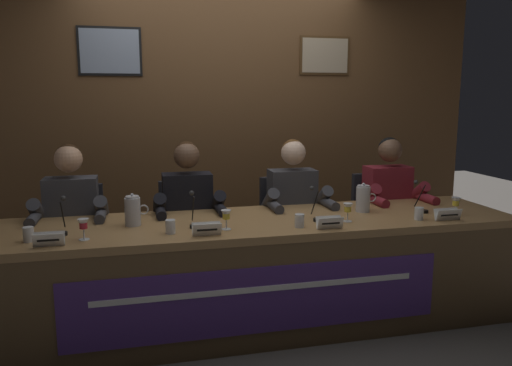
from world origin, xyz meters
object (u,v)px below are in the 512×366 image
at_px(juice_glass_center_left, 226,216).
at_px(microphone_center_left, 194,215).
at_px(water_pitcher_left_side, 133,211).
at_px(water_cup_far_left, 29,235).
at_px(chair_center_left, 187,241).
at_px(panelist_far_right, 392,202).
at_px(nameplate_far_right, 448,215).
at_px(chair_far_left, 77,249).
at_px(microphone_far_left, 63,221).
at_px(panelist_center_right, 295,207).
at_px(water_cup_far_right, 419,214).
at_px(panelist_center_left, 189,212).
at_px(nameplate_far_left, 49,239).
at_px(microphone_center_right, 316,209).
at_px(water_cup_center_right, 299,221).
at_px(microphone_far_right, 421,201).
at_px(nameplate_center_left, 207,229).
at_px(nameplate_center_right, 330,223).
at_px(water_cup_center_left, 170,227).
at_px(conference_table, 260,257).
at_px(juice_glass_far_right, 456,203).
at_px(chair_center_right, 287,235).
at_px(panelist_far_left, 71,219).
at_px(juice_glass_center_right, 348,209).
at_px(juice_glass_far_left, 83,225).

height_order(juice_glass_center_left, microphone_center_left, microphone_center_left).
bearing_deg(water_pitcher_left_side, water_cup_far_left, -157.83).
relative_size(chair_center_left, microphone_center_left, 4.16).
xyz_separation_m(panelist_far_right, nameplate_far_right, (0.02, -0.72, 0.06)).
distance_m(chair_far_left, microphone_far_left, 0.77).
xyz_separation_m(water_cup_far_left, juice_glass_center_left, (1.14, -0.00, 0.05)).
height_order(chair_far_left, panelist_center_right, panelist_center_right).
distance_m(water_cup_far_right, water_pitcher_left_side, 1.89).
relative_size(panelist_center_right, water_pitcher_left_side, 5.84).
bearing_deg(chair_far_left, panelist_center_left, -13.73).
xyz_separation_m(nameplate_far_left, microphone_center_right, (1.64, 0.23, 0.03)).
relative_size(water_cup_far_left, water_cup_center_right, 1.00).
bearing_deg(microphone_far_right, microphone_center_left, -178.74).
bearing_deg(microphone_far_left, panelist_far_right, 10.92).
xyz_separation_m(nameplate_center_left, water_pitcher_left_side, (-0.42, 0.35, 0.05)).
distance_m(chair_far_left, microphone_center_right, 1.80).
relative_size(nameplate_center_right, nameplate_far_right, 0.93).
relative_size(water_cup_center_left, microphone_center_right, 0.39).
height_order(water_cup_far_right, microphone_far_right, microphone_far_right).
relative_size(juice_glass_center_left, microphone_far_right, 0.57).
bearing_deg(panelist_far_right, nameplate_far_left, -163.47).
height_order(conference_table, juice_glass_far_right, juice_glass_far_right).
relative_size(nameplate_far_left, chair_center_right, 0.18).
height_order(conference_table, water_cup_far_left, water_cup_far_left).
relative_size(chair_center_left, panelist_center_right, 0.73).
height_order(panelist_far_left, microphone_center_right, panelist_far_left).
relative_size(chair_far_left, water_cup_center_left, 10.58).
xyz_separation_m(microphone_center_right, panelist_far_right, (0.84, 0.50, -0.10)).
height_order(chair_center_left, water_pitcher_left_side, water_pitcher_left_side).
bearing_deg(microphone_center_right, panelist_center_left, 147.66).
bearing_deg(juice_glass_center_right, chair_center_right, 101.92).
distance_m(chair_far_left, panelist_far_right, 2.47).
bearing_deg(nameplate_far_right, water_pitcher_left_side, 170.12).
height_order(water_cup_far_left, panelist_center_left, panelist_center_left).
relative_size(water_cup_far_left, chair_center_left, 0.09).
relative_size(nameplate_center_right, water_pitcher_left_side, 0.79).
xyz_separation_m(juice_glass_far_left, panelist_center_left, (0.67, 0.64, -0.11)).
bearing_deg(microphone_center_left, panelist_far_right, 16.37).
distance_m(nameplate_center_left, nameplate_far_right, 1.61).
xyz_separation_m(microphone_center_left, juice_glass_center_right, (1.00, -0.11, 0.01)).
bearing_deg(juice_glass_far_right, chair_center_left, 156.02).
bearing_deg(water_cup_center_right, water_cup_far_left, 177.90).
xyz_separation_m(microphone_center_left, microphone_center_right, (0.81, -0.02, 0.00)).
bearing_deg(panelist_far_left, water_cup_far_right, -16.17).
bearing_deg(chair_center_right, conference_table, -119.53).
distance_m(juice_glass_far_left, juice_glass_far_right, 2.46).
height_order(panelist_far_right, microphone_far_right, panelist_far_right).
bearing_deg(conference_table, water_cup_center_right, -32.27).
bearing_deg(panelist_center_right, panelist_far_right, 0.00).
relative_size(microphone_center_left, nameplate_center_right, 1.30).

